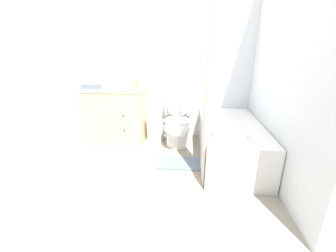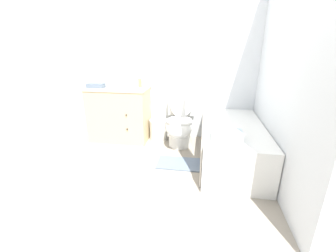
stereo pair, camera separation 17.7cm
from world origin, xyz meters
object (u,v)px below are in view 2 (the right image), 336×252
Objects in this scene: sink_faucet at (122,83)px; hand_towel_folded at (96,85)px; bathtub at (232,143)px; bath_mat at (180,163)px; tissue_box at (129,84)px; bath_towel_folded at (227,135)px; toilet at (180,122)px; soap_dispenser at (140,83)px; vanity_cabinet at (120,113)px; wastebasket at (159,130)px.

sink_faucet reaches higher than hand_towel_folded.
bathtub reaches higher than bath_mat.
sink_faucet is at bearing 135.40° from tissue_box.
bathtub is at bearing 74.14° from bath_towel_folded.
sink_faucet reaches higher than bath_towel_folded.
tissue_box reaches higher than toilet.
hand_towel_folded is 0.44× the size of bath_mat.
toilet is at bearing -6.71° from tissue_box.
soap_dispenser reaches higher than hand_towel_folded.
bath_towel_folded is (1.36, -0.94, -0.34)m from tissue_box.
vanity_cabinet is 2.82× the size of bath_towel_folded.
bath_towel_folded is at bearing -36.06° from sink_faucet.
tissue_box is 0.59× the size of hand_towel_folded.
hand_towel_folded is at bearing -167.17° from tissue_box.
wastebasket is 1.15m from hand_towel_folded.
vanity_cabinet reaches higher than wastebasket.
soap_dispenser is (-0.26, -0.03, 0.74)m from wastebasket.
toilet reaches higher than bath_towel_folded.
sink_faucet is at bearing 156.92° from soap_dispenser.
toilet is 2.74× the size of bath_towel_folded.
bath_mat is at bearing -83.51° from toilet.
tissue_box is 0.26× the size of bath_mat.
toilet is at bearing -11.40° from soap_dispenser.
hand_towel_folded is (-0.63, -0.14, -0.03)m from soap_dispenser.
hand_towel_folded is at bearing -158.81° from vanity_cabinet.
soap_dispenser reaches higher than wastebasket.
bath_towel_folded is (1.54, -0.95, 0.11)m from vanity_cabinet.
vanity_cabinet is 6.13× the size of tissue_box.
hand_towel_folded reaches higher than bathtub.
sink_faucet is 1.90m from bathtub.
soap_dispenser is (-1.33, 0.53, 0.65)m from bathtub.
tissue_box reaches higher than bathtub.
tissue_box reaches higher than wastebasket.
toilet is 3.52× the size of hand_towel_folded.
tissue_box reaches higher than vanity_cabinet.
bath_towel_folded is (-0.13, -0.45, 0.29)m from bathtub.
hand_towel_folded reaches higher than toilet.
wastebasket is at bearing -10.35° from sink_faucet.
tissue_box is at bearing -1.60° from vanity_cabinet.
wastebasket is 0.83m from tissue_box.
tissue_box is (-1.48, 0.49, 0.63)m from bathtub.
toilet is 0.44m from wastebasket.
tissue_box is at bearing 12.83° from hand_towel_folded.
bath_mat is (1.32, -0.58, -0.86)m from hand_towel_folded.
sink_faucet is 0.09× the size of bathtub.
bath_towel_folded is at bearing -26.29° from bath_mat.
hand_towel_folded is (-0.47, -0.11, -0.01)m from tissue_box.
hand_towel_folded is at bearing 156.13° from bath_mat.
toilet reaches higher than bath_mat.
vanity_cabinet reaches higher than bath_towel_folded.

